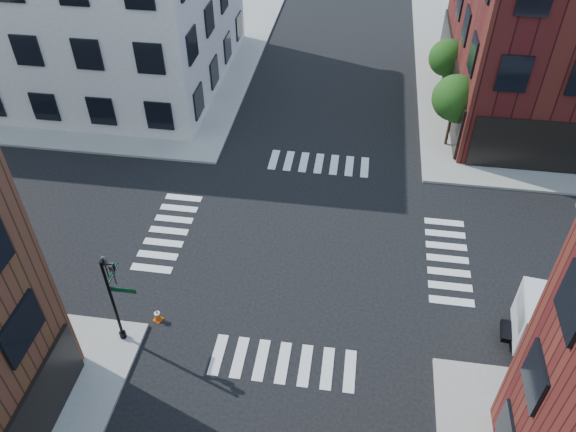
# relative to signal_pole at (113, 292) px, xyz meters

# --- Properties ---
(ground) EXTENTS (120.00, 120.00, 0.00)m
(ground) POSITION_rel_signal_pole_xyz_m (6.72, 6.68, -2.86)
(ground) COLOR black
(ground) RESTS_ON ground
(sidewalk_nw) EXTENTS (30.00, 30.00, 0.15)m
(sidewalk_nw) POSITION_rel_signal_pole_xyz_m (-14.28, 27.68, -2.78)
(sidewalk_nw) COLOR gray
(sidewalk_nw) RESTS_ON ground
(tree_near) EXTENTS (2.69, 2.69, 4.49)m
(tree_near) POSITION_rel_signal_pole_xyz_m (14.28, 16.65, 0.30)
(tree_near) COLOR black
(tree_near) RESTS_ON ground
(tree_far) EXTENTS (2.43, 2.43, 4.07)m
(tree_far) POSITION_rel_signal_pole_xyz_m (14.28, 22.65, 0.02)
(tree_far) COLOR black
(tree_far) RESTS_ON ground
(signal_pole) EXTENTS (1.29, 1.24, 4.60)m
(signal_pole) POSITION_rel_signal_pole_xyz_m (0.00, 0.00, 0.00)
(signal_pole) COLOR black
(signal_pole) RESTS_ON ground
(traffic_cone) EXTENTS (0.45, 0.45, 0.64)m
(traffic_cone) POSITION_rel_signal_pole_xyz_m (1.02, 1.07, -2.55)
(traffic_cone) COLOR #D24409
(traffic_cone) RESTS_ON ground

